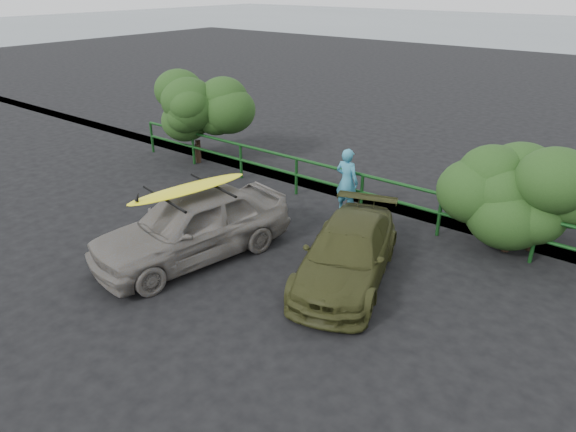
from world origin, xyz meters
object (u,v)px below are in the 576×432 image
object	(u,v)px
guardrail	(328,184)
man	(347,181)
sedan	(192,225)
olive_vehicle	(347,253)
surfboard	(189,189)

from	to	relation	value
guardrail	man	world-z (taller)	man
guardrail	man	size ratio (longest dim) A/B	8.49
sedan	guardrail	bearing A→B (deg)	92.85
guardrail	olive_vehicle	distance (m)	3.67
olive_vehicle	man	size ratio (longest dim) A/B	2.27
olive_vehicle	surfboard	bearing A→B (deg)	-176.17
guardrail	surfboard	bearing A→B (deg)	-98.94
olive_vehicle	guardrail	bearing A→B (deg)	111.30
guardrail	sedan	bearing A→B (deg)	-98.94
sedan	surfboard	xyz separation A→B (m)	(0.00, -0.00, 0.81)
sedan	olive_vehicle	distance (m)	3.21
guardrail	sedan	xyz separation A→B (m)	(-0.63, -4.04, 0.20)
guardrail	sedan	world-z (taller)	sedan
sedan	olive_vehicle	xyz separation A→B (m)	(2.97, 1.21, -0.17)
olive_vehicle	man	distance (m)	3.10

